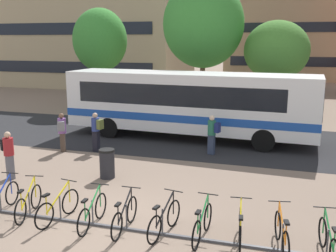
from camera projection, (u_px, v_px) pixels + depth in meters
ground at (112, 225)px, 10.22m from camera, size 200.00×200.00×0.00m
bus_lane_asphalt at (195, 139)px, 19.13m from camera, size 80.00×7.20×0.01m
city_bus at (190, 103)px, 18.82m from camera, size 12.13×3.17×3.20m
bike_rack at (144, 229)px, 9.79m from camera, size 9.46×0.20×0.70m
parked_bicycle_blue_0 at (2, 199)px, 10.91m from camera, size 0.52×1.71×0.99m
parked_bicycle_yellow_1 at (29, 203)px, 10.66m from camera, size 0.58×1.69×0.99m
parked_bicycle_yellow_2 at (58, 207)px, 10.36m from camera, size 0.52×1.71×0.99m
parked_bicycle_green_3 at (93, 213)px, 10.05m from camera, size 0.52×1.72×0.99m
parked_bicycle_black_4 at (125, 217)px, 9.83m from camera, size 0.52×1.72×0.99m
parked_bicycle_black_5 at (164, 220)px, 9.63m from camera, size 0.52×1.70×0.99m
parked_bicycle_green_6 at (202, 225)px, 9.40m from camera, size 0.52×1.72×0.99m
parked_bicycle_yellow_7 at (240, 230)px, 9.14m from camera, size 0.52×1.72×0.99m
parked_bicycle_orange_8 at (282, 234)px, 8.92m from camera, size 0.54×1.70×0.99m
parked_bicycle_green_9 at (328, 242)px, 8.59m from camera, size 0.52×1.71×0.99m
commuter_navy_pack_1 at (212, 132)px, 16.32m from camera, size 0.58×0.43×1.67m
commuter_black_pack_2 at (8, 152)px, 13.45m from camera, size 0.60×0.52×1.68m
commuter_grey_pack_3 at (62, 130)px, 16.74m from camera, size 0.50×0.60×1.68m
commuter_olive_pack_4 at (96, 129)px, 16.77m from camera, size 0.58×0.42×1.69m
trash_bin at (107, 163)px, 13.62m from camera, size 0.55×0.55×1.03m
street_tree_0 at (277, 51)px, 23.44m from camera, size 3.87×3.87×5.89m
street_tree_1 at (100, 40)px, 27.47m from camera, size 3.81×3.81×6.92m
street_tree_2 at (203, 24)px, 24.42m from camera, size 5.05×5.05×8.43m
building_left_wing at (90, 16)px, 41.83m from camera, size 20.55×11.22×14.41m
building_centre_block at (289, 16)px, 49.95m from camera, size 14.58×12.63×15.37m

